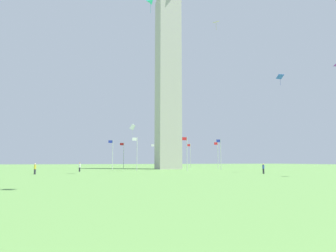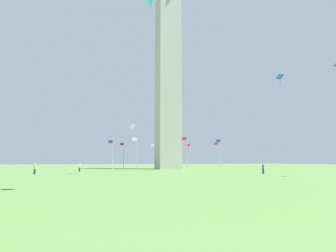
% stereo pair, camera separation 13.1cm
% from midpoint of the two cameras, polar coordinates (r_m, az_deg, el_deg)
% --- Properties ---
extents(ground_plane, '(260.00, 260.00, 0.00)m').
position_cam_midpoint_polar(ground_plane, '(76.00, -0.05, -8.22)').
color(ground_plane, '#609347').
extents(obelisk_monument, '(5.67, 5.67, 51.57)m').
position_cam_midpoint_polar(obelisk_monument, '(79.61, -0.05, 10.67)').
color(obelisk_monument, '#B7B2A8').
rests_on(obelisk_monument, ground).
extents(flagpole_n, '(1.12, 0.14, 7.11)m').
position_cam_midpoint_polar(flagpole_n, '(73.25, -10.63, -5.09)').
color(flagpole_n, silver).
rests_on(flagpole_n, ground).
extents(flagpole_ne, '(1.12, 0.14, 7.11)m').
position_cam_midpoint_polar(flagpole_ne, '(64.10, -6.06, -4.95)').
color(flagpole_ne, silver).
rests_on(flagpole_ne, ground).
extents(flagpole_e, '(1.12, 0.14, 7.11)m').
position_cam_midpoint_polar(flagpole_e, '(62.77, 3.53, -4.94)').
color(flagpole_e, silver).
rests_on(flagpole_e, ground).
extents(flagpole_se, '(1.12, 0.14, 7.11)m').
position_cam_midpoint_polar(flagpole_se, '(70.42, 9.94, -5.04)').
color(flagpole_se, silver).
rests_on(flagpole_se, ground).
extents(flagpole_s, '(1.12, 0.14, 7.11)m').
position_cam_midpoint_polar(flagpole_s, '(81.04, 9.41, -5.26)').
color(flagpole_s, silver).
rests_on(flagpole_s, ground).
extents(flagpole_sw, '(1.12, 0.14, 7.11)m').
position_cam_midpoint_polar(flagpole_sw, '(88.45, 4.22, -5.44)').
color(flagpole_sw, silver).
rests_on(flagpole_sw, ground).
extents(flagpole_w, '(1.12, 0.14, 7.11)m').
position_cam_midpoint_polar(flagpole_w, '(89.39, -2.65, -5.47)').
color(flagpole_w, silver).
rests_on(flagpole_w, ground).
extents(flagpole_nw, '(1.12, 0.14, 7.11)m').
position_cam_midpoint_polar(flagpole_nw, '(83.50, -8.55, -5.31)').
color(flagpole_nw, silver).
rests_on(flagpole_nw, ground).
extents(person_blue_shirt, '(0.32, 0.32, 1.62)m').
position_cam_midpoint_polar(person_blue_shirt, '(50.07, 17.67, -7.77)').
color(person_blue_shirt, '#2D2D38').
rests_on(person_blue_shirt, ground).
extents(person_white_shirt, '(0.32, 0.32, 1.76)m').
position_cam_midpoint_polar(person_white_shirt, '(59.54, -16.57, -7.52)').
color(person_white_shirt, '#2D2D38').
rests_on(person_white_shirt, ground).
extents(person_yellow_shirt, '(0.32, 0.32, 1.65)m').
position_cam_midpoint_polar(person_yellow_shirt, '(49.95, -24.12, -7.49)').
color(person_yellow_shirt, '#2D2D38').
rests_on(person_yellow_shirt, ground).
extents(kite_blue_diamond, '(1.15, 0.98, 1.91)m').
position_cam_midpoint_polar(kite_blue_diamond, '(57.46, 20.54, 8.77)').
color(kite_blue_diamond, blue).
extents(kite_cyan_delta, '(2.19, 2.30, 2.94)m').
position_cam_midpoint_polar(kite_cyan_delta, '(51.52, -3.41, 22.65)').
color(kite_cyan_delta, '#33C6D1').
extents(kite_yellow_diamond, '(1.72, 1.75, 2.11)m').
position_cam_midpoint_polar(kite_yellow_diamond, '(69.62, 9.11, 18.99)').
color(kite_yellow_diamond, yellow).
extents(kite_white_box, '(1.27, 1.02, 2.35)m').
position_cam_midpoint_polar(kite_white_box, '(62.97, -6.86, -0.17)').
color(kite_white_box, white).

